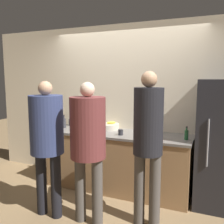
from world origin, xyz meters
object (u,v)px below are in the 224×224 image
person_right (148,136)px  utensil_crock (72,122)px  fruit_bowl (109,126)px  cup_black (121,132)px  bottle_green (186,135)px  cup_red (80,128)px  bottle_red (160,134)px  person_left (47,135)px  bottle_dark (64,123)px  person_center (88,138)px

person_right → utensil_crock: 1.94m
fruit_bowl → utensil_crock: 0.74m
cup_black → fruit_bowl: bearing=136.4°
fruit_bowl → bottle_green: 1.28m
cup_black → cup_red: size_ratio=0.98×
bottle_red → utensil_crock: bearing=166.0°
person_right → cup_red: (-1.32, 0.72, -0.13)m
fruit_bowl → cup_black: size_ratio=4.13×
cup_black → cup_red: cup_red is taller
fruit_bowl → bottle_red: 1.01m
person_left → cup_black: person_left is taller
fruit_bowl → cup_black: (0.33, -0.32, -0.01)m
utensil_crock → bottle_dark: bearing=-95.1°
person_left → cup_red: bearing=96.6°
bottle_dark → cup_black: 1.10m
utensil_crock → person_center: bearing=-51.1°
person_center → bottle_red: 1.06m
cup_red → bottle_red: bearing=-5.3°
utensil_crock → bottle_dark: size_ratio=1.26×
utensil_crock → cup_black: 1.12m
cup_black → cup_red: 0.74m
fruit_bowl → cup_black: 0.46m
bottle_red → person_right: bearing=-91.8°
person_left → cup_red: size_ratio=20.15×
person_right → utensil_crock: size_ratio=6.57×
person_left → person_center: (0.55, 0.05, -0.00)m
bottle_red → cup_red: size_ratio=2.45×
person_left → bottle_green: person_left is taller
utensil_crock → cup_red: size_ratio=3.27×
person_right → utensil_crock: bearing=148.6°
person_right → fruit_bowl: bearing=133.5°
person_left → person_right: 1.23m
person_center → fruit_bowl: person_center is taller
person_right → cup_red: 1.50m
utensil_crock → bottle_green: 2.01m
fruit_bowl → bottle_green: (1.26, -0.24, 0.03)m
person_right → bottle_red: (0.02, 0.59, -0.09)m
bottle_dark → cup_black: bottle_dark is taller
utensil_crock → fruit_bowl: bearing=-3.1°
person_left → utensil_crock: person_left is taller
bottle_dark → bottle_red: bearing=-6.6°
bottle_green → person_right: bearing=-115.2°
bottle_green → cup_red: bearing=-179.5°
fruit_bowl → cup_black: bearing=-43.6°
bottle_red → cup_black: bottle_red is taller
bottle_red → cup_red: 1.34m
person_right → utensil_crock: (-1.65, 1.01, -0.11)m
utensil_crock → cup_red: utensil_crock is taller
bottle_dark → cup_red: bearing=-11.3°
person_center → bottle_dark: person_center is taller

